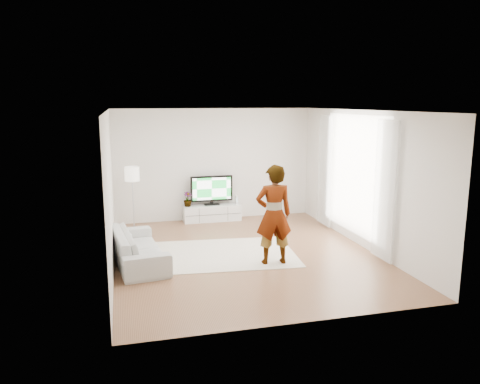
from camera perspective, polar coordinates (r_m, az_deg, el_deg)
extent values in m
plane|color=#8D5E40|center=(9.31, 0.59, -7.60)|extent=(6.00, 6.00, 0.00)
plane|color=white|center=(8.82, 0.63, 9.90)|extent=(6.00, 6.00, 0.00)
cube|color=silver|center=(8.67, -15.57, 0.16)|extent=(0.02, 6.00, 2.80)
cube|color=silver|center=(9.90, 14.74, 1.51)|extent=(0.02, 6.00, 2.80)
cube|color=silver|center=(11.85, -3.15, 3.37)|extent=(5.00, 0.02, 2.80)
cube|color=silver|center=(6.18, 7.84, -3.81)|extent=(5.00, 0.02, 2.80)
cube|color=white|center=(10.14, 13.83, 2.06)|extent=(0.01, 2.60, 2.50)
cube|color=white|center=(9.01, 17.23, 0.15)|extent=(0.04, 0.70, 2.60)
cube|color=white|center=(11.27, 10.35, 2.56)|extent=(0.04, 0.70, 2.60)
cube|color=white|center=(11.82, -3.42, -2.56)|extent=(1.44, 0.41, 0.41)
cube|color=black|center=(11.62, -3.23, -2.79)|extent=(1.40, 0.00, 0.01)
cube|color=black|center=(11.56, -4.98, -2.89)|extent=(0.01, 0.00, 0.36)
cube|color=black|center=(11.70, -1.49, -2.69)|extent=(0.01, 0.00, 0.36)
cube|color=black|center=(11.80, -3.46, -1.52)|extent=(0.38, 0.21, 0.02)
cube|color=black|center=(11.79, -3.46, -1.30)|extent=(0.08, 0.05, 0.08)
cube|color=black|center=(11.72, -3.48, 0.42)|extent=(1.06, 0.06, 0.64)
cube|color=green|center=(11.69, -3.45, 0.40)|extent=(0.97, 0.01, 0.55)
cube|color=white|center=(11.89, -0.45, -0.95)|extent=(0.05, 0.15, 0.21)
cube|color=#4CB2FF|center=(11.81, -0.36, -0.93)|extent=(0.01, 0.00, 0.11)
imported|color=#3F7238|center=(11.64, -6.41, -0.88)|extent=(0.25, 0.25, 0.36)
cube|color=beige|center=(9.32, -1.97, -7.55)|extent=(2.95, 2.25, 0.01)
imported|color=#334772|center=(8.56, 4.13, -2.76)|extent=(0.70, 0.48, 1.85)
imported|color=#B2B3AE|center=(8.96, -12.30, -6.56)|extent=(1.06, 2.17, 0.61)
cylinder|color=silver|center=(11.26, -12.74, -4.52)|extent=(0.26, 0.26, 0.02)
cylinder|color=silver|center=(11.12, -12.86, -1.60)|extent=(0.03, 0.03, 1.16)
cylinder|color=white|center=(10.99, -13.03, 2.17)|extent=(0.33, 0.33, 0.32)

